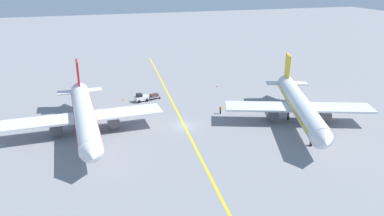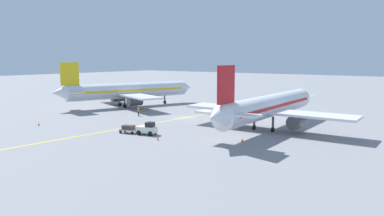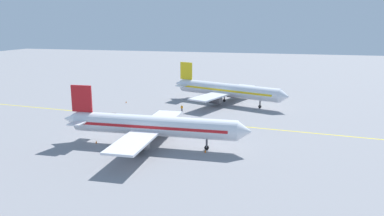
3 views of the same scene
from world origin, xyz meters
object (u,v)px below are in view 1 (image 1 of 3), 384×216
Objects in this scene: ground_crew_worker at (220,110)px; traffic_cone_mid_apron at (217,86)px; airplane_adjacent_stand at (84,115)px; traffic_cone_by_wingtip at (123,99)px; traffic_cone_near_nose at (78,113)px; airplane_at_gate at (299,105)px; traffic_cone_far_edge at (82,158)px; baggage_cart_trailing at (154,96)px; baggage_tug_white at (141,98)px.

ground_crew_worker reaches higher than traffic_cone_mid_apron.
airplane_adjacent_stand reaches higher than traffic_cone_by_wingtip.
traffic_cone_mid_apron is (-6.10, -17.98, -0.63)m from ground_crew_worker.
traffic_cone_near_nose is 1.00× the size of traffic_cone_by_wingtip.
airplane_at_gate is 62.59× the size of traffic_cone_far_edge.
baggage_cart_trailing reaches higher than traffic_cone_near_nose.
airplane_adjacent_stand is 12.33× the size of baggage_cart_trailing.
ground_crew_worker is 3.05× the size of traffic_cone_near_nose.
traffic_cone_mid_apron is at bearing -171.53° from traffic_cone_by_wingtip.
airplane_at_gate reaches higher than traffic_cone_by_wingtip.
traffic_cone_mid_apron is at bearing -138.30° from traffic_cone_far_edge.
traffic_cone_near_nose is at bearing -89.30° from traffic_cone_far_edge.
airplane_at_gate is at bearing 170.22° from airplane_adjacent_stand.
airplane_adjacent_stand is 38.95m from traffic_cone_mid_apron.
baggage_cart_trailing is at bearing 171.64° from traffic_cone_by_wingtip.
baggage_cart_trailing is at bearing -135.34° from airplane_adjacent_stand.
traffic_cone_by_wingtip is 1.00× the size of traffic_cone_far_edge.
traffic_cone_mid_apron is at bearing -76.59° from airplane_at_gate.
airplane_adjacent_stand is 22.46m from baggage_cart_trailing.
traffic_cone_by_wingtip is (7.02, -1.03, -0.49)m from baggage_cart_trailing.
baggage_tug_white is 5.98× the size of traffic_cone_near_nose.
traffic_cone_far_edge is at bearing 84.12° from airplane_adjacent_stand.
ground_crew_worker is 29.44m from traffic_cone_near_nose.
traffic_cone_near_nose is 1.00× the size of traffic_cone_far_edge.
baggage_cart_trailing reaches higher than traffic_cone_far_edge.
airplane_at_gate is 0.97× the size of airplane_adjacent_stand.
airplane_at_gate reaches higher than ground_crew_worker.
traffic_cone_mid_apron and traffic_cone_by_wingtip have the same top height.
airplane_adjacent_stand reaches higher than baggage_cart_trailing.
airplane_adjacent_stand reaches higher than baggage_tug_white.
airplane_adjacent_stand is 21.12× the size of ground_crew_worker.
baggage_cart_trailing is 17.37m from ground_crew_worker.
ground_crew_worker is at bearing 129.83° from baggage_cart_trailing.
traffic_cone_far_edge is (13.70, 24.88, -0.63)m from baggage_tug_white.
airplane_at_gate is 11.97× the size of baggage_cart_trailing.
traffic_cone_mid_apron is (-20.41, -5.51, -0.63)m from baggage_tug_white.
traffic_cone_mid_apron is 45.68m from traffic_cone_far_edge.
traffic_cone_far_edge is (1.04, 10.10, -3.43)m from airplane_adjacent_stand.
traffic_cone_near_nose is at bearing 16.83° from baggage_tug_white.
baggage_tug_white is 18.98m from ground_crew_worker.
airplane_at_gate reaches higher than baggage_cart_trailing.
baggage_tug_white is (26.87, -21.60, -2.81)m from airplane_at_gate.
baggage_tug_white is at bearing -41.07° from ground_crew_worker.
airplane_at_gate is at bearing 136.52° from baggage_cart_trailing.
airplane_at_gate is 38.82m from traffic_cone_by_wingtip.
traffic_cone_near_nose is at bearing -16.27° from ground_crew_worker.
ground_crew_worker is 3.05× the size of traffic_cone_by_wingtip.
baggage_tug_white is 5.98× the size of traffic_cone_far_edge.
traffic_cone_by_wingtip is (24.24, 3.61, 0.00)m from traffic_cone_mid_apron.
traffic_cone_near_nose is (13.95, 4.22, -0.63)m from baggage_tug_white.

